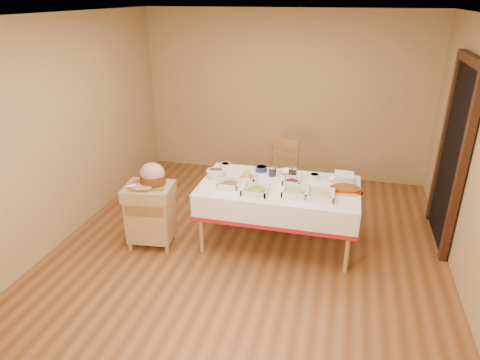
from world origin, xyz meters
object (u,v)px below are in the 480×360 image
at_px(dining_chair, 278,177).
at_px(brass_platter, 346,189).
at_px(butcher_cart, 150,211).
at_px(preserve_jar_left, 273,171).
at_px(mustard_bottle, 247,175).
at_px(preserve_jar_right, 293,173).
at_px(plate_stack, 344,178).
at_px(dining_table, 279,198).
at_px(bread_basket, 216,173).
at_px(ham_on_board, 152,176).

bearing_deg(dining_chair, brass_platter, -41.48).
xyz_separation_m(butcher_cart, preserve_jar_left, (1.33, 0.66, 0.38)).
distance_m(preserve_jar_left, mustard_bottle, 0.36).
height_order(butcher_cart, brass_platter, brass_platter).
xyz_separation_m(preserve_jar_right, plate_stack, (0.60, 0.02, -0.01)).
relative_size(plate_stack, brass_platter, 0.60).
bearing_deg(butcher_cart, dining_table, 15.17).
relative_size(butcher_cart, preserve_jar_left, 6.37).
xyz_separation_m(dining_chair, preserve_jar_right, (0.25, -0.53, 0.30)).
bearing_deg(bread_basket, plate_stack, 8.91).
height_order(dining_table, dining_chair, dining_chair).
bearing_deg(mustard_bottle, ham_on_board, -160.10).
relative_size(preserve_jar_right, bread_basket, 0.56).
relative_size(butcher_cart, plate_stack, 3.42).
relative_size(dining_table, ham_on_board, 4.47).
distance_m(dining_table, preserve_jar_left, 0.36).
bearing_deg(ham_on_board, brass_platter, 10.12).
height_order(dining_table, preserve_jar_right, preserve_jar_right).
bearing_deg(bread_basket, ham_on_board, -146.42).
bearing_deg(plate_stack, dining_table, -157.62).
bearing_deg(ham_on_board, preserve_jar_right, 22.65).
height_order(butcher_cart, mustard_bottle, mustard_bottle).
relative_size(preserve_jar_left, bread_basket, 0.51).
relative_size(ham_on_board, mustard_bottle, 2.17).
xyz_separation_m(dining_table, ham_on_board, (-1.41, -0.36, 0.28)).
distance_m(ham_on_board, preserve_jar_right, 1.65).
bearing_deg(dining_table, preserve_jar_right, 67.59).
distance_m(preserve_jar_left, brass_platter, 0.91).
height_order(preserve_jar_right, bread_basket, preserve_jar_right).
bearing_deg(butcher_cart, plate_stack, 17.61).
bearing_deg(plate_stack, dining_chair, 148.84).
relative_size(dining_table, preserve_jar_left, 15.20).
relative_size(ham_on_board, preserve_jar_right, 3.08).
bearing_deg(dining_chair, plate_stack, -31.16).
relative_size(preserve_jar_right, brass_platter, 0.36).
xyz_separation_m(dining_chair, bread_basket, (-0.64, -0.75, 0.29)).
distance_m(ham_on_board, preserve_jar_left, 1.43).
bearing_deg(bread_basket, dining_table, -4.45).
height_order(preserve_jar_left, brass_platter, preserve_jar_left).
distance_m(ham_on_board, brass_platter, 2.20).
xyz_separation_m(preserve_jar_right, mustard_bottle, (-0.50, -0.26, 0.02)).
bearing_deg(ham_on_board, mustard_bottle, 19.90).
bearing_deg(bread_basket, butcher_cart, -146.13).
relative_size(ham_on_board, brass_platter, 1.10).
distance_m(preserve_jar_right, plate_stack, 0.60).
relative_size(preserve_jar_left, mustard_bottle, 0.64).
height_order(dining_chair, preserve_jar_left, dining_chair).
height_order(dining_table, brass_platter, brass_platter).
bearing_deg(dining_table, mustard_bottle, 178.34).
xyz_separation_m(preserve_jar_right, bread_basket, (-0.89, -0.21, -0.02)).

